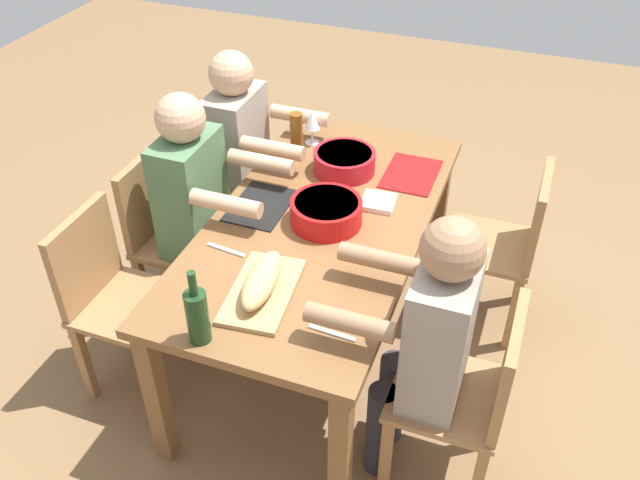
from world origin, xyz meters
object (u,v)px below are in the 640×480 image
at_px(serving_bowl_fruit, 344,160).
at_px(wine_glass, 312,122).
at_px(diner_far_right, 427,337).
at_px(cutting_board, 262,291).
at_px(napkin_stack, 378,202).
at_px(diner_near_center, 200,200).
at_px(chair_near_left, 216,180).
at_px(beer_bottle, 297,135).
at_px(chair_far_left, 509,242).
at_px(chair_near_right, 113,294).
at_px(bread_loaf, 262,280).
at_px(diner_near_left, 245,150).
at_px(dining_table, 320,236).
at_px(chair_far_right, 472,392).
at_px(chair_near_center, 170,231).
at_px(serving_bowl_pasta, 326,211).
at_px(wine_bottle, 197,315).

relative_size(serving_bowl_fruit, wine_glass, 1.69).
height_order(diner_far_right, cutting_board, diner_far_right).
xyz_separation_m(wine_glass, napkin_stack, (0.39, 0.45, -0.10)).
xyz_separation_m(diner_near_center, serving_bowl_fruit, (-0.39, 0.54, 0.10)).
height_order(chair_near_left, beer_bottle, beer_bottle).
height_order(chair_far_left, wine_glass, wine_glass).
bearing_deg(wine_glass, chair_near_right, -25.37).
relative_size(chair_far_left, bread_loaf, 2.66).
bearing_deg(diner_near_left, dining_table, 50.54).
relative_size(chair_far_right, bread_loaf, 2.66).
relative_size(chair_near_left, beer_bottle, 3.86).
relative_size(chair_far_right, serving_bowl_fruit, 3.03).
bearing_deg(dining_table, beer_bottle, -147.62).
xyz_separation_m(chair_near_center, serving_bowl_pasta, (0.01, 0.78, 0.32)).
bearing_deg(chair_near_center, beer_bottle, 133.23).
relative_size(dining_table, chair_near_right, 1.99).
relative_size(diner_far_right, wine_glass, 7.23).
height_order(dining_table, chair_near_right, chair_near_right).
xyz_separation_m(chair_near_right, napkin_stack, (-0.65, 0.95, 0.27)).
bearing_deg(diner_near_left, beer_bottle, 85.10).
bearing_deg(dining_table, chair_far_right, 58.13).
bearing_deg(diner_near_left, chair_near_center, -21.50).
distance_m(dining_table, beer_bottle, 0.56).
xyz_separation_m(bread_loaf, beer_bottle, (-0.94, -0.25, 0.04)).
relative_size(chair_near_left, serving_bowl_pasta, 2.89).
height_order(dining_table, chair_far_left, chair_far_left).
distance_m(diner_far_right, serving_bowl_pasta, 0.71).
bearing_deg(chair_far_left, dining_table, -58.13).
relative_size(chair_near_left, wine_bottle, 2.93).
height_order(diner_near_left, chair_near_center, diner_near_left).
bearing_deg(wine_glass, dining_table, 23.78).
distance_m(wine_bottle, wine_glass, 1.36).
height_order(chair_near_right, wine_glass, wine_glass).
bearing_deg(diner_near_center, wine_glass, 151.69).
height_order(chair_far_left, napkin_stack, chair_far_left).
distance_m(serving_bowl_pasta, wine_glass, 0.66).
xyz_separation_m(wine_bottle, beer_bottle, (-1.22, -0.14, 0.00)).
height_order(chair_far_right, diner_far_right, diner_far_right).
bearing_deg(wine_bottle, chair_near_left, -153.79).
xyz_separation_m(beer_bottle, wine_glass, (-0.14, 0.03, 0.01)).
xyz_separation_m(dining_table, diner_near_center, (0.00, -0.57, 0.05)).
height_order(diner_near_left, wine_bottle, diner_near_left).
height_order(dining_table, diner_near_center, diner_near_center).
relative_size(chair_near_left, chair_far_right, 1.00).
distance_m(chair_near_left, chair_far_right, 1.77).
bearing_deg(serving_bowl_fruit, diner_near_center, -54.21).
height_order(serving_bowl_pasta, serving_bowl_fruit, serving_bowl_pasta).
relative_size(chair_far_right, napkin_stack, 6.07).
xyz_separation_m(chair_near_left, wine_bottle, (1.25, 0.61, 0.37)).
bearing_deg(serving_bowl_pasta, wine_glass, -154.10).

